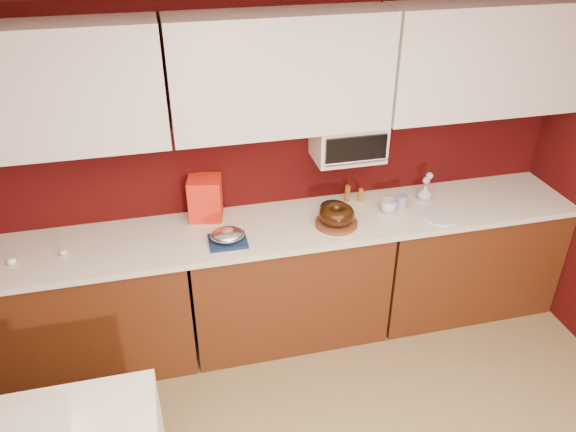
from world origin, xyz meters
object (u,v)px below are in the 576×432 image
(flower_vase, at_px, (425,192))
(pandoro_box, at_px, (205,198))
(bundt_cake, at_px, (337,214))
(toaster_oven, at_px, (348,140))
(coffee_mug, at_px, (389,205))
(foil_ham_nest, at_px, (227,235))
(blue_jar, at_px, (401,201))

(flower_vase, bearing_deg, pandoro_box, 175.63)
(bundt_cake, distance_m, pandoro_box, 0.86)
(toaster_oven, relative_size, coffee_mug, 4.27)
(bundt_cake, xyz_separation_m, foil_ham_nest, (-0.72, -0.04, -0.02))
(pandoro_box, relative_size, blue_jar, 3.05)
(bundt_cake, xyz_separation_m, coffee_mug, (0.39, 0.08, -0.03))
(foil_ham_nest, xyz_separation_m, pandoro_box, (-0.09, 0.34, 0.09))
(pandoro_box, bearing_deg, coffee_mug, 0.32)
(coffee_mug, xyz_separation_m, blue_jar, (0.11, 0.04, -0.01))
(pandoro_box, height_order, blue_jar, pandoro_box)
(coffee_mug, distance_m, flower_vase, 0.33)
(blue_jar, bearing_deg, pandoro_box, 171.88)
(toaster_oven, distance_m, flower_vase, 0.71)
(bundt_cake, distance_m, coffee_mug, 0.40)
(bundt_cake, relative_size, coffee_mug, 2.19)
(foil_ham_nest, bearing_deg, coffee_mug, 6.06)
(pandoro_box, bearing_deg, flower_vase, 6.48)
(toaster_oven, bearing_deg, flower_vase, -6.73)
(bundt_cake, relative_size, pandoro_box, 0.81)
(toaster_oven, relative_size, blue_jar, 4.80)
(bundt_cake, xyz_separation_m, flower_vase, (0.71, 0.19, -0.02))
(pandoro_box, bearing_deg, foil_ham_nest, -64.25)
(bundt_cake, xyz_separation_m, blue_jar, (0.50, 0.11, -0.03))
(foil_ham_nest, height_order, coffee_mug, coffee_mug)
(bundt_cake, height_order, flower_vase, bundt_cake)
(bundt_cake, bearing_deg, toaster_oven, 60.98)
(foil_ham_nest, bearing_deg, flower_vase, 8.98)
(toaster_oven, distance_m, foil_ham_nest, 1.00)
(foil_ham_nest, relative_size, flower_vase, 1.74)
(toaster_oven, distance_m, blue_jar, 0.58)
(coffee_mug, bearing_deg, toaster_oven, 145.45)
(blue_jar, distance_m, flower_vase, 0.22)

